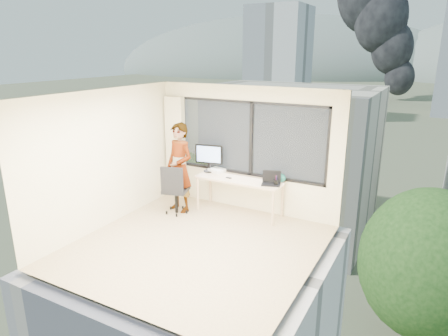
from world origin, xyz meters
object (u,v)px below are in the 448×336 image
Objects in this scene: monitor at (209,158)px; game_console at (217,170)px; chair at (176,188)px; person at (180,168)px; handbag at (280,178)px; desk at (239,196)px; laptop at (271,179)px.

monitor reaches higher than game_console.
chair is 0.99m from game_console.
handbag is (1.96, 0.63, -0.09)m from person.
chair is at bearing -71.45° from person.
game_console is at bearing 6.91° from monitor.
game_console reaches higher than desk.
game_console is (0.53, 0.63, -0.15)m from person.
handbag is (1.95, 0.80, 0.31)m from chair.
person is 2.06m from handbag.
game_console is (-0.63, 0.19, 0.41)m from desk.
monitor is (0.35, 0.75, 0.52)m from chair.
desk is 4.71× the size of laptop.
laptop is at bearing -111.55° from handbag.
desk is 7.38× the size of handbag.
desk is 5.84× the size of game_console.
monitor reaches higher than desk.
chair reaches higher than desk.
person reaches higher than monitor.
person is at bearing -114.30° from game_console.
desk is 0.95m from handbag.
chair is 0.98m from monitor.
chair is at bearing -107.09° from game_console.
monitor is at bearing -147.37° from game_console.
monitor is 1.53m from laptop.
desk is 1.68× the size of chair.
game_console is 1.44m from handbag.
chair is 4.39× the size of handbag.
game_console is (0.17, 0.05, -0.26)m from monitor.
desk is 0.78m from game_console.
handbag is (1.43, -0.00, 0.06)m from game_console.
person is 4.89× the size of laptop.
handbag is at bearing 13.08° from desk.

